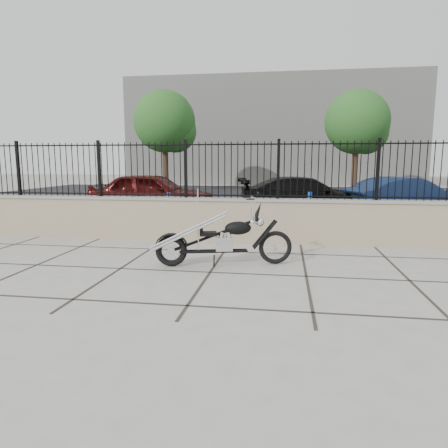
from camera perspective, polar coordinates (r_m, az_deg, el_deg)
ground_plane at (r=6.38m, az=-2.01°, el=-6.93°), size 90.00×90.00×0.00m
parking_lot at (r=18.65m, az=5.12°, el=3.54°), size 30.00×30.00×0.00m
retaining_wall at (r=8.70m, az=1.02°, el=0.58°), size 14.00×0.36×0.96m
iron_fence at (r=8.61m, az=1.04°, el=7.71°), size 14.00×0.08×1.20m
background_building at (r=32.63m, az=6.81°, el=12.85°), size 22.00×6.00×8.00m
chopper_motorcycle at (r=6.67m, az=-0.39°, el=-0.40°), size 2.24×0.89×1.32m
car_red at (r=13.29m, az=-10.14°, el=4.29°), size 4.11×1.69×1.40m
car_black at (r=13.19m, az=11.53°, el=3.90°), size 4.56×2.49×1.25m
car_blue at (r=13.77m, az=24.47°, el=3.50°), size 4.05×2.68×1.26m
bollard_a at (r=11.77m, az=-7.87°, el=2.42°), size 0.10×0.10×0.85m
bollard_b at (r=10.82m, az=12.11°, el=1.99°), size 0.14×0.14×0.95m
tree_left at (r=23.71m, az=-8.50°, el=14.67°), size 3.51×3.51×5.93m
tree_right at (r=22.58m, az=18.48°, el=14.03°), size 3.32×3.32×5.60m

